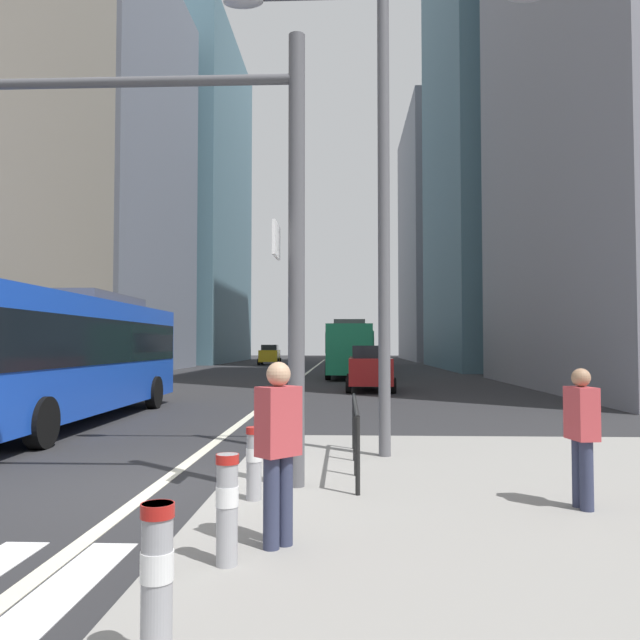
% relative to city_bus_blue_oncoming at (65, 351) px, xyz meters
% --- Properties ---
extents(ground_plane, '(160.00, 160.00, 0.00)m').
position_rel_city_bus_blue_oncoming_xyz_m(ground_plane, '(4.44, 13.28, -1.84)').
color(ground_plane, '#28282B').
extents(median_island, '(9.00, 10.00, 0.15)m').
position_rel_city_bus_blue_oncoming_xyz_m(median_island, '(9.94, -7.72, -1.76)').
color(median_island, gray).
rests_on(median_island, ground).
extents(lane_centre_line, '(0.20, 80.00, 0.01)m').
position_rel_city_bus_blue_oncoming_xyz_m(lane_centre_line, '(4.44, 23.28, -1.83)').
color(lane_centre_line, beige).
rests_on(lane_centre_line, ground).
extents(office_tower_left_mid, '(10.55, 19.06, 30.56)m').
position_rel_city_bus_blue_oncoming_xyz_m(office_tower_left_mid, '(-11.56, 29.79, 13.44)').
color(office_tower_left_mid, slate).
rests_on(office_tower_left_mid, ground).
extents(office_tower_left_far, '(12.38, 23.75, 36.78)m').
position_rel_city_bus_blue_oncoming_xyz_m(office_tower_left_far, '(-11.56, 53.56, 16.56)').
color(office_tower_left_far, slate).
rests_on(office_tower_left_far, ground).
extents(office_tower_right_mid, '(13.05, 20.30, 50.25)m').
position_rel_city_bus_blue_oncoming_xyz_m(office_tower_right_mid, '(21.44, 36.26, 23.29)').
color(office_tower_right_mid, slate).
rests_on(office_tower_right_mid, ground).
extents(office_tower_right_far, '(13.09, 22.79, 30.77)m').
position_rel_city_bus_blue_oncoming_xyz_m(office_tower_right_far, '(21.44, 63.48, 13.55)').
color(office_tower_right_far, gray).
rests_on(office_tower_right_far, ground).
extents(city_bus_blue_oncoming, '(2.86, 11.54, 3.40)m').
position_rel_city_bus_blue_oncoming_xyz_m(city_bus_blue_oncoming, '(0.00, 0.00, 0.00)').
color(city_bus_blue_oncoming, blue).
rests_on(city_bus_blue_oncoming, ground).
extents(city_bus_red_receding, '(2.82, 10.70, 3.40)m').
position_rel_city_bus_blue_oncoming_xyz_m(city_bus_red_receding, '(7.38, 22.39, -0.00)').
color(city_bus_red_receding, '#198456').
rests_on(city_bus_red_receding, ground).
extents(city_bus_red_distant, '(2.86, 10.55, 3.40)m').
position_rel_city_bus_blue_oncoming_xyz_m(city_bus_red_distant, '(8.11, 40.58, -0.00)').
color(city_bus_red_distant, '#198456').
rests_on(city_bus_red_distant, ground).
extents(car_oncoming_mid, '(2.16, 4.26, 1.94)m').
position_rel_city_bus_blue_oncoming_xyz_m(car_oncoming_mid, '(-0.26, 44.22, -0.85)').
color(car_oncoming_mid, gold).
rests_on(car_oncoming_mid, ground).
extents(car_receding_near, '(2.10, 4.59, 1.94)m').
position_rel_city_bus_blue_oncoming_xyz_m(car_receding_near, '(8.15, 11.34, -0.85)').
color(car_receding_near, maroon).
rests_on(car_receding_near, ground).
extents(car_receding_far, '(2.04, 4.33, 1.94)m').
position_rel_city_bus_blue_oncoming_xyz_m(car_receding_far, '(8.43, 51.51, -0.85)').
color(car_receding_far, black).
rests_on(car_receding_far, ground).
extents(traffic_signal_gantry, '(6.38, 0.65, 6.00)m').
position_rel_city_bus_blue_oncoming_xyz_m(traffic_signal_gantry, '(4.31, -7.22, 2.29)').
color(traffic_signal_gantry, '#515156').
rests_on(traffic_signal_gantry, median_island).
extents(street_lamp_post, '(5.50, 0.32, 8.00)m').
position_rel_city_bus_blue_oncoming_xyz_m(street_lamp_post, '(7.74, -4.99, 3.45)').
color(street_lamp_post, '#56565B').
rests_on(street_lamp_post, median_island).
extents(bollard_front, '(0.20, 0.20, 0.94)m').
position_rel_city_bus_blue_oncoming_xyz_m(bollard_front, '(6.00, -11.72, -1.17)').
color(bollard_front, '#99999E').
rests_on(bollard_front, median_island).
extents(bollard_left, '(0.20, 0.20, 0.93)m').
position_rel_city_bus_blue_oncoming_xyz_m(bollard_left, '(6.09, -10.08, -1.17)').
color(bollard_left, '#99999E').
rests_on(bollard_left, median_island).
extents(bollard_right, '(0.20, 0.20, 0.86)m').
position_rel_city_bus_blue_oncoming_xyz_m(bollard_right, '(6.00, -7.93, -1.21)').
color(bollard_right, '#99999E').
rests_on(bollard_right, median_island).
extents(pedestrian_railing, '(0.06, 3.40, 0.98)m').
position_rel_city_bus_blue_oncoming_xyz_m(pedestrian_railing, '(7.24, -5.97, -0.99)').
color(pedestrian_railing, black).
rests_on(pedestrian_railing, median_island).
extents(pedestrian_waiting, '(0.29, 0.41, 1.58)m').
position_rel_city_bus_blue_oncoming_xyz_m(pedestrian_waiting, '(9.76, -8.17, -0.82)').
color(pedestrian_waiting, '#2D334C').
rests_on(pedestrian_waiting, median_island).
extents(pedestrian_walking, '(0.44, 0.44, 1.69)m').
position_rel_city_bus_blue_oncoming_xyz_m(pedestrian_walking, '(6.47, -9.60, -0.75)').
color(pedestrian_walking, '#2D334C').
rests_on(pedestrian_walking, median_island).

